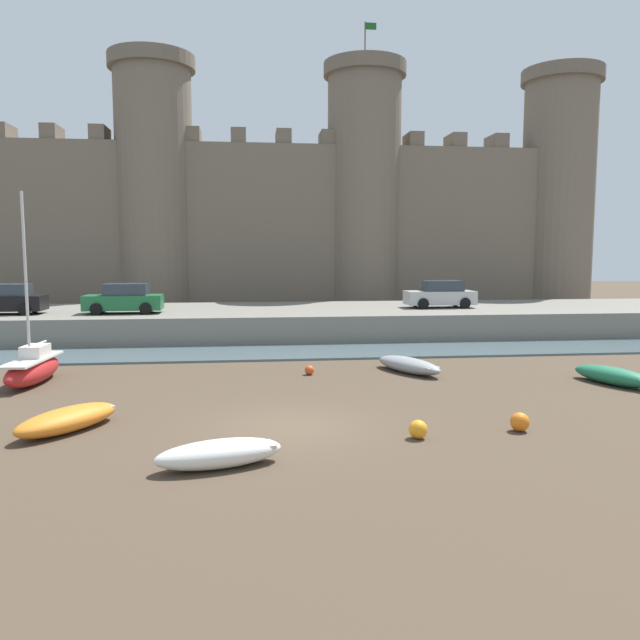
{
  "coord_description": "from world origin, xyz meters",
  "views": [
    {
      "loc": [
        -1.07,
        -16.78,
        4.81
      ],
      "look_at": [
        1.33,
        4.15,
        2.5
      ],
      "focal_mm": 35.0,
      "sensor_mm": 36.0,
      "label": 1
    }
  ],
  "objects": [
    {
      "name": "rowboat_near_channel_left",
      "position": [
        5.25,
        7.21,
        0.32
      ],
      "size": [
        2.54,
        3.6,
        0.61
      ],
      "color": "gray",
      "rests_on": "ground"
    },
    {
      "name": "quay_road",
      "position": [
        0.0,
        19.86,
        0.74
      ],
      "size": [
        59.24,
        10.0,
        1.48
      ],
      "primitive_type": "cube",
      "color": "slate",
      "rests_on": "ground"
    },
    {
      "name": "sailboat_near_channel_right",
      "position": [
        -8.95,
        6.74,
        0.59
      ],
      "size": [
        1.41,
        4.14,
        6.94
      ],
      "color": "red",
      "rests_on": "ground"
    },
    {
      "name": "car_quay_centre_west",
      "position": [
        -7.78,
        17.92,
        2.26
      ],
      "size": [
        4.13,
        1.93,
        1.62
      ],
      "color": "#1E6638",
      "rests_on": "quay_road"
    },
    {
      "name": "rowboat_foreground_right",
      "position": [
        -5.95,
        0.25,
        0.34
      ],
      "size": [
        2.77,
        3.25,
        0.64
      ],
      "color": "orange",
      "rests_on": "ground"
    },
    {
      "name": "rowboat_foreground_centre",
      "position": [
        -1.76,
        -3.09,
        0.33
      ],
      "size": [
        3.03,
        1.7,
        0.63
      ],
      "color": "silver",
      "rests_on": "ground"
    },
    {
      "name": "car_quay_east",
      "position": [
        10.35,
        19.41,
        2.26
      ],
      "size": [
        4.13,
        1.93,
        1.62
      ],
      "color": "#B2B5B7",
      "rests_on": "quay_road"
    },
    {
      "name": "water_channel",
      "position": [
        0.0,
        12.61,
        0.05
      ],
      "size": [
        80.0,
        4.5,
        0.1
      ],
      "primitive_type": "cube",
      "color": "slate",
      "rests_on": "ground"
    },
    {
      "name": "mooring_buoy_near_shore",
      "position": [
        1.26,
        7.2,
        0.19
      ],
      "size": [
        0.37,
        0.37,
        0.37
      ],
      "primitive_type": "sphere",
      "color": "#E04C1E",
      "rests_on": "ground"
    },
    {
      "name": "castle",
      "position": [
        -0.0,
        31.36,
        8.31
      ],
      "size": [
        53.5,
        6.26,
        21.97
      ],
      "color": "#706354",
      "rests_on": "ground"
    },
    {
      "name": "car_quay_west",
      "position": [
        -14.04,
        18.17,
        2.26
      ],
      "size": [
        4.13,
        1.93,
        1.62
      ],
      "color": "black",
      "rests_on": "quay_road"
    },
    {
      "name": "mooring_buoy_mid_mud",
      "position": [
        3.24,
        -1.48,
        0.24
      ],
      "size": [
        0.49,
        0.49,
        0.49
      ],
      "primitive_type": "sphere",
      "color": "orange",
      "rests_on": "ground"
    },
    {
      "name": "rowboat_foreground_left",
      "position": [
        12.06,
        4.16,
        0.34
      ],
      "size": [
        2.08,
        3.39,
        0.64
      ],
      "color": "#1E6B47",
      "rests_on": "ground"
    },
    {
      "name": "ground_plane",
      "position": [
        0.0,
        0.0,
        0.0
      ],
      "size": [
        160.0,
        160.0,
        0.0
      ],
      "primitive_type": "plane",
      "color": "#4C3D2D"
    },
    {
      "name": "mooring_buoy_near_channel",
      "position": [
        6.13,
        -1.15,
        0.26
      ],
      "size": [
        0.51,
        0.51,
        0.51
      ],
      "primitive_type": "sphere",
      "color": "orange",
      "rests_on": "ground"
    }
  ]
}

